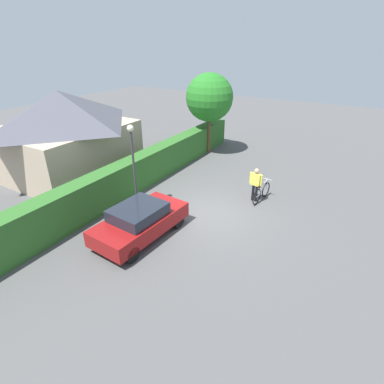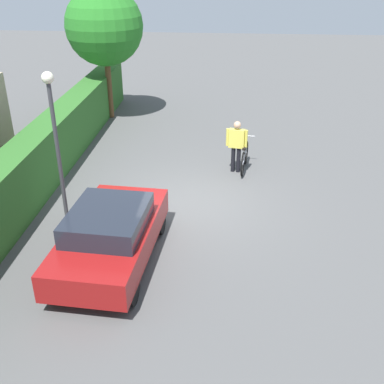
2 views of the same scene
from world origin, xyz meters
name	(u,v)px [view 1 (image 1 of 2)]	position (x,y,z in m)	size (l,w,h in m)	color
ground_plane	(208,214)	(0.00, 0.00, 0.00)	(60.00, 60.00, 0.00)	#4E4E4E
hedge_row	(131,176)	(0.00, 4.43, 0.85)	(19.88, 0.90, 1.70)	#2D6326
house_distant	(64,132)	(0.19, 9.29, 2.35)	(6.81, 6.07, 4.60)	tan
parked_car_near	(140,221)	(-2.86, 1.48, 0.72)	(4.02, 2.06, 1.37)	maroon
bicycle	(261,193)	(2.43, -1.56, 0.41)	(1.72, 0.50, 0.99)	black
person_rider	(256,182)	(2.25, -1.28, 0.97)	(0.28, 0.66, 1.66)	black
street_lamp	(133,156)	(-1.19, 3.07, 2.54)	(0.28, 0.28, 3.87)	#38383D
tree_kerbside	(209,98)	(7.33, 3.93, 3.64)	(3.02, 3.02, 5.16)	brown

